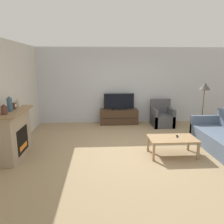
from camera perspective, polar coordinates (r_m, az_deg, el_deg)
ground_plane at (r=5.70m, az=4.56°, el=-9.47°), size 24.00×24.00×0.00m
wall_back at (r=7.95m, az=2.09°, el=6.88°), size 12.00×0.06×2.70m
wall_left at (r=5.72m, az=-25.99°, el=3.42°), size 0.06×12.00×2.70m
fireplace at (r=5.52m, az=-24.28°, el=-5.13°), size 0.50×1.36×1.10m
mantel_vase_left at (r=5.00m, az=-26.37°, el=0.48°), size 0.13×0.13×0.21m
mantel_vase_centre_left at (r=5.27m, az=-25.17°, el=1.81°), size 0.11×0.11×0.33m
mantel_vase_right at (r=5.75m, az=-23.28°, el=2.13°), size 0.12×0.12×0.20m
mantel_clock at (r=5.50m, az=-24.20°, el=1.45°), size 0.08×0.11×0.15m
tv_stand at (r=7.85m, az=1.80°, el=-1.25°), size 1.34×0.44×0.53m
tv at (r=7.73m, az=1.83°, el=2.59°), size 1.07×0.18×0.58m
armchair at (r=7.82m, az=12.90°, el=-1.39°), size 0.70×0.76×0.90m
coffee_table at (r=5.35m, az=15.51°, el=-7.03°), size 1.10×0.64×0.43m
remote at (r=5.45m, az=16.66°, el=-6.09°), size 0.08×0.16×0.02m
floor_lamp at (r=7.06m, az=23.00°, el=5.37°), size 0.32×0.32×1.59m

